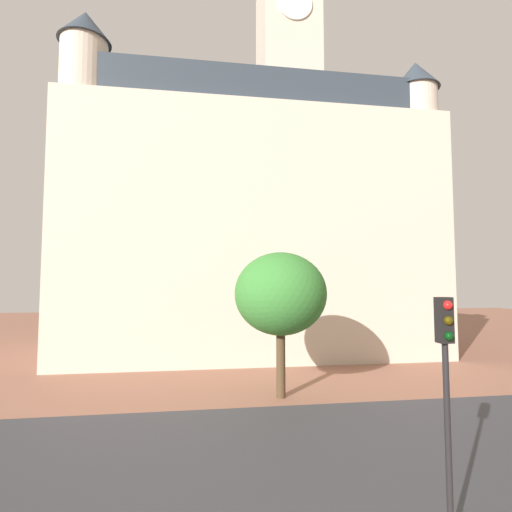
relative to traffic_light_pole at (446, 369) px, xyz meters
name	(u,v)px	position (x,y,z in m)	size (l,w,h in m)	color
ground_plane	(261,421)	(-2.47, 7.28, -3.26)	(120.00, 120.00, 0.00)	#93604C
street_asphalt_strip	(274,448)	(-2.47, 4.82, -3.26)	(120.00, 8.09, 0.00)	#38383D
landmark_building	(253,218)	(-0.46, 22.81, 6.74)	(25.38, 13.76, 33.72)	beige
traffic_light_pole	(446,369)	(0.00, 0.00, 0.00)	(0.28, 0.34, 4.67)	black
tree_curb_far	(281,294)	(-1.12, 10.06, 1.23)	(4.08, 4.08, 6.35)	#4C3823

